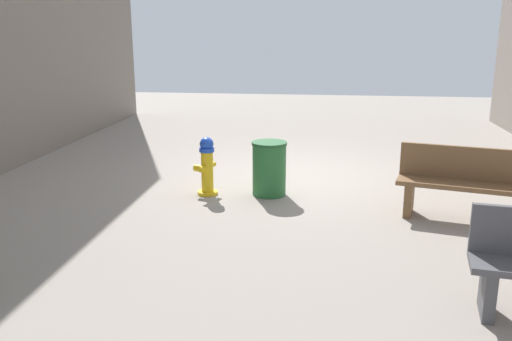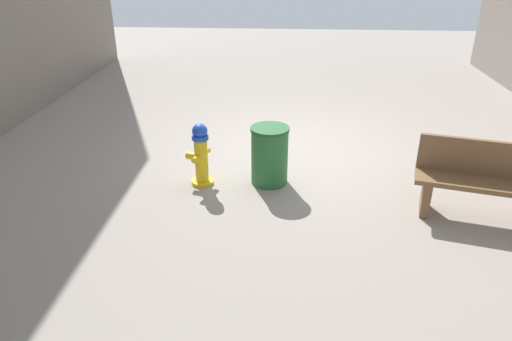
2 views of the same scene
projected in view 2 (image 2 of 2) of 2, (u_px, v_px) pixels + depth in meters
The scene contains 4 objects.
ground_plane at pixel (289, 150), 7.60m from camera, with size 23.40×23.40×0.00m, color gray.
fire_hydrant at pixel (201, 154), 6.35m from camera, with size 0.38×0.40×0.88m.
bench_near at pixel (489, 181), 5.53m from camera, with size 1.73×0.84×0.95m.
trash_bin at pixel (270, 155), 6.40m from camera, with size 0.53×0.53×0.81m.
Camera 2 is at (0.07, 7.00, 3.04)m, focal length 32.90 mm.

